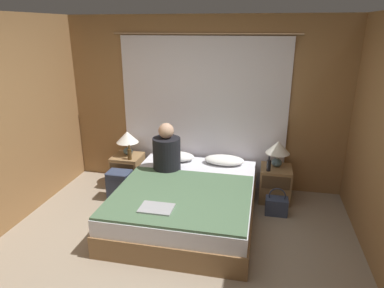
# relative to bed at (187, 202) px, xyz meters

# --- Properties ---
(ground_plane) EXTENTS (16.00, 16.00, 0.00)m
(ground_plane) POSITION_rel_bed_xyz_m (0.00, -0.94, -0.23)
(ground_plane) COLOR gray
(wall_back) EXTENTS (4.21, 0.06, 2.50)m
(wall_back) POSITION_rel_bed_xyz_m (0.00, 1.13, 1.02)
(wall_back) COLOR olive
(wall_back) RESTS_ON ground_plane
(curtain_panel) EXTENTS (2.63, 0.03, 2.25)m
(curtain_panel) POSITION_rel_bed_xyz_m (0.00, 1.07, 0.90)
(curtain_panel) COLOR silver
(curtain_panel) RESTS_ON ground_plane
(bed) EXTENTS (1.66, 2.03, 0.46)m
(bed) POSITION_rel_bed_xyz_m (0.00, 0.00, 0.00)
(bed) COLOR olive
(bed) RESTS_ON ground_plane
(nightstand_left) EXTENTS (0.42, 0.44, 0.49)m
(nightstand_left) POSITION_rel_bed_xyz_m (-1.10, 0.75, 0.02)
(nightstand_left) COLOR #937047
(nightstand_left) RESTS_ON ground_plane
(nightstand_right) EXTENTS (0.42, 0.44, 0.49)m
(nightstand_right) POSITION_rel_bed_xyz_m (1.10, 0.75, 0.02)
(nightstand_right) COLOR #937047
(nightstand_right) RESTS_ON ground_plane
(lamp_left) EXTENTS (0.33, 0.33, 0.37)m
(lamp_left) POSITION_rel_bed_xyz_m (-1.10, 0.80, 0.52)
(lamp_left) COLOR slate
(lamp_left) RESTS_ON nightstand_left
(lamp_right) EXTENTS (0.33, 0.33, 0.37)m
(lamp_right) POSITION_rel_bed_xyz_m (1.10, 0.80, 0.52)
(lamp_right) COLOR slate
(lamp_right) RESTS_ON nightstand_right
(pillow_left) EXTENTS (0.57, 0.32, 0.12)m
(pillow_left) POSITION_rel_bed_xyz_m (-0.37, 0.82, 0.29)
(pillow_left) COLOR white
(pillow_left) RESTS_ON bed
(pillow_right) EXTENTS (0.57, 0.32, 0.12)m
(pillow_right) POSITION_rel_bed_xyz_m (0.37, 0.82, 0.29)
(pillow_right) COLOR white
(pillow_right) RESTS_ON bed
(blanket_on_bed) EXTENTS (1.60, 1.39, 0.03)m
(blanket_on_bed) POSITION_rel_bed_xyz_m (0.00, -0.29, 0.25)
(blanket_on_bed) COLOR #4C6B4C
(blanket_on_bed) RESTS_ON bed
(person_left_in_bed) EXTENTS (0.38, 0.38, 0.67)m
(person_left_in_bed) POSITION_rel_bed_xyz_m (-0.38, 0.44, 0.50)
(person_left_in_bed) COLOR black
(person_left_in_bed) RESTS_ON bed
(beer_bottle_on_left_stand) EXTENTS (0.06, 0.06, 0.22)m
(beer_bottle_on_left_stand) POSITION_rel_bed_xyz_m (-1.00, 0.62, 0.35)
(beer_bottle_on_left_stand) COLOR #513819
(beer_bottle_on_left_stand) RESTS_ON nightstand_left
(beer_bottle_on_right_stand) EXTENTS (0.06, 0.06, 0.21)m
(beer_bottle_on_right_stand) POSITION_rel_bed_xyz_m (0.99, 0.62, 0.35)
(beer_bottle_on_right_stand) COLOR black
(beer_bottle_on_right_stand) RESTS_ON nightstand_right
(laptop_on_bed) EXTENTS (0.36, 0.25, 0.02)m
(laptop_on_bed) POSITION_rel_bed_xyz_m (-0.18, -0.67, 0.27)
(laptop_on_bed) COLOR #9EA0A5
(laptop_on_bed) RESTS_ON blanket_on_bed
(backpack_on_floor) EXTENTS (0.32, 0.26, 0.42)m
(backpack_on_floor) POSITION_rel_bed_xyz_m (-1.05, 0.32, 0.01)
(backpack_on_floor) COLOR #333D56
(backpack_on_floor) RESTS_ON ground_plane
(handbag_on_floor) EXTENTS (0.29, 0.18, 0.37)m
(handbag_on_floor) POSITION_rel_bed_xyz_m (1.12, 0.35, -0.10)
(handbag_on_floor) COLOR #333D56
(handbag_on_floor) RESTS_ON ground_plane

